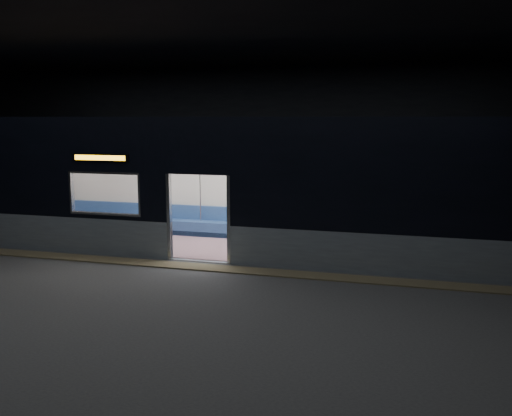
% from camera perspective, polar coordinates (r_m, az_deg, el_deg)
% --- Properties ---
extents(station_floor, '(24.00, 14.00, 0.01)m').
position_cam_1_polar(station_floor, '(11.87, -7.80, -6.91)').
color(station_floor, '#47494C').
rests_on(station_floor, ground).
extents(station_envelope, '(24.00, 14.00, 5.00)m').
position_cam_1_polar(station_envelope, '(11.40, -8.22, 11.08)').
color(station_envelope, black).
rests_on(station_envelope, station_floor).
extents(tactile_strip, '(22.80, 0.50, 0.03)m').
position_cam_1_polar(tactile_strip, '(12.36, -6.80, -6.14)').
color(tactile_strip, '#8C7F59').
rests_on(tactile_strip, station_floor).
extents(metro_car, '(18.00, 3.04, 3.35)m').
position_cam_1_polar(metro_car, '(13.85, -3.87, 3.32)').
color(metro_car, '#94A4B0').
rests_on(metro_car, station_floor).
extents(passenger, '(0.38, 0.64, 1.29)m').
position_cam_1_polar(passenger, '(14.49, 4.44, -0.74)').
color(passenger, black).
rests_on(passenger, metro_car).
extents(handbag, '(0.32, 0.30, 0.13)m').
position_cam_1_polar(handbag, '(14.32, 4.12, -1.27)').
color(handbag, black).
rests_on(handbag, passenger).
extents(transit_map, '(0.93, 0.03, 0.60)m').
position_cam_1_polar(transit_map, '(14.65, 5.46, 2.08)').
color(transit_map, white).
rests_on(transit_map, metro_car).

